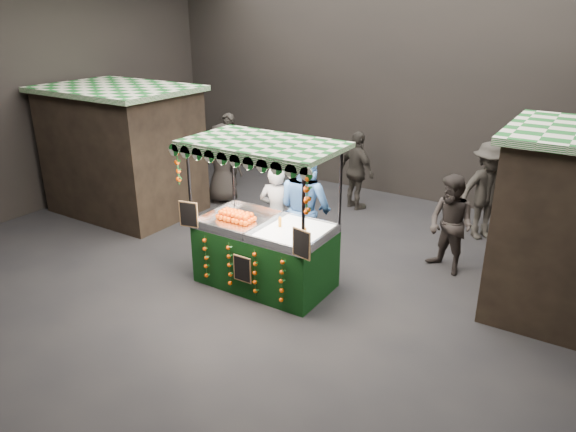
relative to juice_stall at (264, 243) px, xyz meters
The scene contains 11 objects.
ground 0.73m from the juice_stall, 73.09° to the left, with size 12.00×12.00×0.00m, color black.
market_hall 2.68m from the juice_stall, 73.09° to the left, with size 12.10×10.10×5.05m.
neighbour_stall_left 4.54m from the juice_stall, 164.87° to the left, with size 3.00×2.20×2.60m.
juice_stall is the anchor object (origin of this frame).
vendor_grey 0.89m from the juice_stall, 110.71° to the left, with size 0.68×0.51×1.70m.
vendor_blue 0.97m from the juice_stall, 78.12° to the left, with size 1.18×1.04×2.06m.
shopper_0 5.16m from the juice_stall, 134.24° to the left, with size 0.65×0.43×1.74m.
shopper_1 3.00m from the juice_stall, 41.28° to the left, with size 0.98×0.89×1.63m.
shopper_2 3.86m from the juice_stall, 94.25° to the left, with size 1.06×0.78×1.67m.
shopper_3 4.43m from the juice_stall, 56.92° to the left, with size 1.32×1.34×1.84m.
shopper_4 4.00m from the juice_stall, 138.05° to the left, with size 1.01×0.90×1.75m.
Camera 1 is at (4.18, -6.19, 4.05)m, focal length 33.08 mm.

